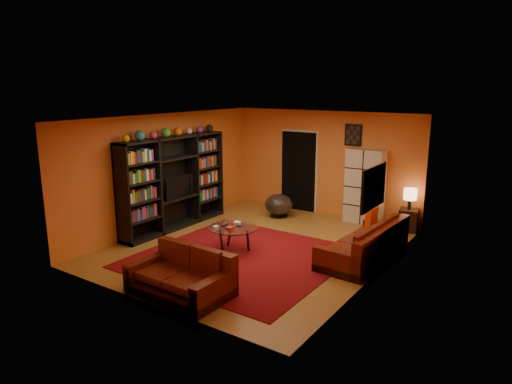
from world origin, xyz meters
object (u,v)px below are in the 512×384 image
Objects in this scene: tv at (177,186)px; bowl_chair at (279,205)px; entertainment_unit at (174,183)px; coffee_table at (233,229)px; table_lamp at (410,195)px; loveseat at (184,276)px; sofa at (368,246)px; side_table at (408,220)px; storage_cabinet at (365,186)px.

tv is 1.24× the size of bowl_chair.
entertainment_unit is 3.08× the size of coffee_table.
loveseat is at bearing -111.34° from table_lamp.
loveseat is at bearing -43.92° from entertainment_unit.
sofa is 2.21m from side_table.
side_table is at bearing -20.50° from loveseat.
loveseat is 1.64× the size of coffee_table.
loveseat is (-1.91, -2.96, -0.00)m from sofa.
storage_cabinet is 2.52× the size of bowl_chair.
side_table is at bearing -2.55° from storage_cabinet.
sofa is at bearing -66.70° from storage_cabinet.
entertainment_unit is 4.29× the size of bowl_chair.
storage_cabinet reaches higher than bowl_chair.
entertainment_unit is 3.47× the size of tv.
coffee_table is at bearing -13.58° from entertainment_unit.
coffee_table is (-2.38, -1.03, 0.16)m from sofa.
entertainment_unit is at bearing -169.56° from sofa.
coffee_table is at bearing -113.13° from storage_cabinet.
loveseat is (2.46, -2.44, -0.69)m from tv.
bowl_chair is 1.48× the size of table_lamp.
table_lamp is at bearing 12.49° from bowl_chair.
sofa is at bearing 7.01° from entertainment_unit.
table_lamp is (3.01, 0.67, 0.53)m from bowl_chair.
bowl_chair is at bearing 155.43° from sofa.
entertainment_unit is 2.18m from coffee_table.
tv is at bearing -148.64° from table_lamp.
tv reaches higher than side_table.
table_lamp is (4.52, 2.75, -0.22)m from entertainment_unit.
entertainment_unit reaches higher than storage_cabinet.
entertainment_unit is 1.31× the size of sofa.
loveseat reaches higher than side_table.
sofa and loveseat have the same top height.
table_lamp reaches higher than loveseat.
storage_cabinet is 1.08m from table_lamp.
storage_cabinet is at bearing 20.36° from bowl_chair.
loveseat is at bearing -111.34° from side_table.
coffee_table is 4.11m from table_lamp.
coffee_table is 3.61m from storage_cabinet.
tv reaches higher than coffee_table.
storage_cabinet reaches higher than coffee_table.
tv is at bearing -125.41° from bowl_chair.
coffee_table is 2.63m from bowl_chair.
entertainment_unit reaches higher than coffee_table.
sofa is at bearing -92.89° from table_lamp.
entertainment_unit is 0.10m from tv.
table_lamp is (1.08, -0.05, -0.05)m from storage_cabinet.
storage_cabinet is 2.14m from bowl_chair.
side_table is at bearing 0.00° from table_lamp.
entertainment_unit is 1.70× the size of storage_cabinet.
sofa is 3.28× the size of bowl_chair.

